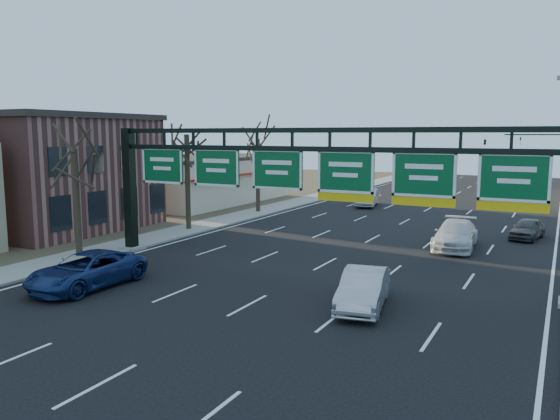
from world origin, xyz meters
The scene contains 16 objects.
ground centered at (0.00, 0.00, 0.00)m, with size 160.00×160.00×0.00m, color black.
sidewalk_left centered at (-12.80, 20.00, 0.06)m, with size 3.00×120.00×0.12m, color gray.
dirt_strip_left centered at (-25.00, 20.00, 0.03)m, with size 21.00×120.00×0.06m, color #473D2B.
lane_markings centered at (0.00, 20.00, 0.01)m, with size 21.60×120.00×0.01m, color white.
sign_gantry centered at (0.16, 8.00, 4.63)m, with size 24.60×1.20×7.20m.
brick_block centered at (-21.50, 11.00, 4.16)m, with size 10.40×12.40×8.30m.
cream_strip centered at (-21.48, 29.00, 2.36)m, with size 10.90×18.40×4.70m.
tree_gantry centered at (-12.80, 5.00, 7.11)m, with size 3.60×3.60×8.48m.
tree_mid centered at (-12.80, 15.00, 7.85)m, with size 3.60×3.60×9.24m.
tree_far centered at (-12.80, 25.00, 7.48)m, with size 3.60×3.60×8.86m.
traffic_signal_mast centered at (5.69, 55.00, 5.50)m, with size 10.16×0.54×7.00m.
car_blue_suv centered at (-7.78, 0.89, 0.79)m, with size 2.61×5.65×1.57m, color navy.
car_silver_sedan centered at (4.22, 3.91, 0.76)m, with size 1.62×4.63×1.53m, color #B0B0B5.
car_white_wagon centered at (5.36, 17.46, 0.83)m, with size 2.32×5.70×1.65m, color silver.
car_grey_far centered at (9.04, 22.74, 0.67)m, with size 1.59×3.96×1.35m, color #383A3D.
car_silver_distant centered at (-5.69, 33.60, 0.82)m, with size 1.74×4.99×1.64m, color silver.
Camera 1 is at (11.05, -16.24, 6.86)m, focal length 35.00 mm.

